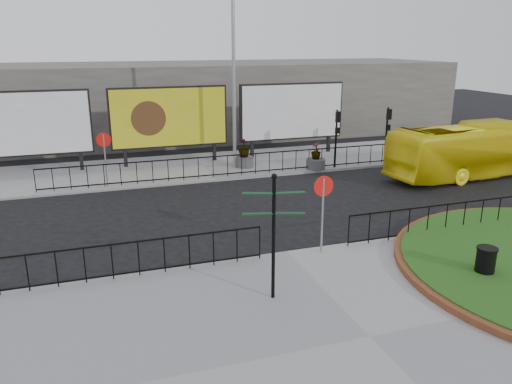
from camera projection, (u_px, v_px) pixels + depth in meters
name	position (u px, v px, depth m)	size (l,w,h in m)	color
ground	(287.00, 255.00, 15.75)	(90.00, 90.00, 0.00)	black
pavement_near	(370.00, 339.00, 11.19)	(30.00, 10.00, 0.12)	gray
pavement_far	(203.00, 166.00, 26.62)	(44.00, 6.00, 0.12)	gray
railing_near_left	(85.00, 265.00, 13.46)	(10.00, 0.10, 1.10)	black
railing_near_right	(464.00, 216.00, 17.26)	(9.00, 0.10, 1.10)	black
railing_far	(235.00, 165.00, 24.30)	(18.00, 0.10, 1.10)	black
speed_sign_far	(104.00, 148.00, 22.20)	(0.64, 0.07, 2.47)	gray
speed_sign_near	(323.00, 197.00, 15.14)	(0.64, 0.07, 2.47)	gray
billboard_left	(25.00, 124.00, 24.18)	(6.20, 0.31, 4.10)	black
billboard_mid	(169.00, 118.00, 26.31)	(6.20, 0.31, 4.10)	black
billboard_right	(292.00, 112.00, 28.44)	(6.20, 0.31, 4.10)	black
lamp_post	(234.00, 75.00, 24.79)	(0.74, 0.18, 9.23)	gray
signal_pole_a	(337.00, 130.00, 25.59)	(0.22, 0.26, 3.00)	black
signal_pole_b	(388.00, 127.00, 26.50)	(0.22, 0.26, 3.00)	black
building_backdrop	(170.00, 100.00, 34.98)	(40.00, 10.00, 5.00)	slate
fingerpost_sign	(274.00, 225.00, 12.31)	(1.54, 0.63, 3.31)	black
litter_bin	(485.00, 263.00, 13.77)	(0.56, 0.56, 0.93)	black
bus	(476.00, 150.00, 24.51)	(2.24, 9.57, 2.67)	yellow
planter_b	(244.00, 156.00, 26.14)	(1.00, 1.00, 1.53)	#4C4C4F
planter_c	(316.00, 160.00, 25.75)	(0.98, 0.98, 1.41)	#4C4C4F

